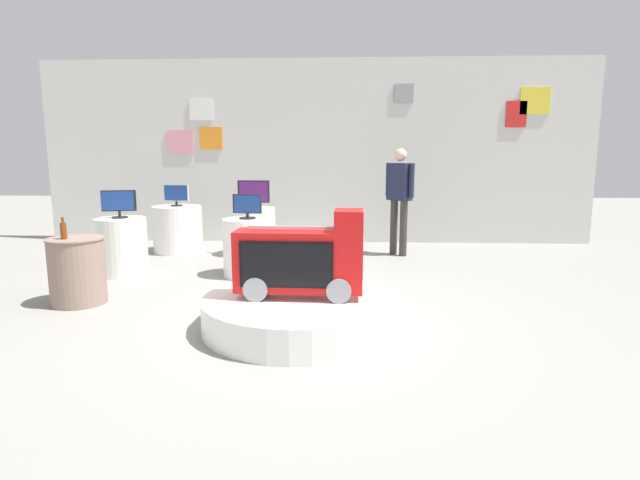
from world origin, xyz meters
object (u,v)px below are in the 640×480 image
(display_pedestal_left_rear, at_px, (178,229))
(tv_on_left_rear, at_px, (176,194))
(novelty_firetruck_tv, at_px, (301,262))
(display_pedestal_right_rear, at_px, (254,231))
(main_display_pedestal, at_px, (299,312))
(display_pedestal_far_right, at_px, (248,247))
(display_pedestal_center_rear, at_px, (122,246))
(tv_on_far_right, at_px, (247,206))
(tv_on_center_rear, at_px, (119,203))
(bottle_on_side_table, at_px, (63,230))
(side_table_round, at_px, (77,270))
(tv_on_right_rear, at_px, (254,193))
(shopper_browsing_near_truck, at_px, (399,193))

(display_pedestal_left_rear, xyz_separation_m, tv_on_left_rear, (0.00, -0.00, 0.58))
(novelty_firetruck_tv, xyz_separation_m, display_pedestal_left_rear, (-2.40, 3.69, -0.25))
(novelty_firetruck_tv, bearing_deg, display_pedestal_right_rear, 106.98)
(main_display_pedestal, xyz_separation_m, display_pedestal_far_right, (-0.87, 2.05, 0.24))
(novelty_firetruck_tv, height_order, display_pedestal_center_rear, novelty_firetruck_tv)
(display_pedestal_far_right, distance_m, tv_on_far_right, 0.55)
(display_pedestal_far_right, bearing_deg, display_pedestal_center_rear, 179.89)
(display_pedestal_center_rear, height_order, tv_on_center_rear, tv_on_center_rear)
(main_display_pedestal, xyz_separation_m, tv_on_center_rear, (-2.61, 2.05, 0.83))
(tv_on_center_rear, bearing_deg, display_pedestal_right_rear, 42.49)
(display_pedestal_left_rear, bearing_deg, display_pedestal_right_rear, -8.67)
(bottle_on_side_table, bearing_deg, side_table_round, 48.04)
(tv_on_left_rear, distance_m, tv_on_right_rear, 1.35)
(main_display_pedestal, bearing_deg, shopper_browsing_near_truck, 70.09)
(novelty_firetruck_tv, height_order, display_pedestal_right_rear, novelty_firetruck_tv)
(tv_on_center_rear, distance_m, display_pedestal_right_rear, 2.20)
(main_display_pedestal, bearing_deg, tv_on_right_rear, 106.67)
(side_table_round, bearing_deg, tv_on_right_rear, 62.72)
(shopper_browsing_near_truck, bearing_deg, display_pedestal_center_rear, -158.54)
(display_pedestal_center_rear, bearing_deg, tv_on_far_right, -0.24)
(display_pedestal_left_rear, distance_m, tv_on_right_rear, 1.49)
(tv_on_right_rear, bearing_deg, display_pedestal_far_right, -83.19)
(tv_on_left_rear, bearing_deg, display_pedestal_left_rear, 96.97)
(shopper_browsing_near_truck, bearing_deg, novelty_firetruck_tv, -109.54)
(tv_on_left_rear, distance_m, bottle_on_side_table, 3.09)
(display_pedestal_left_rear, height_order, bottle_on_side_table, bottle_on_side_table)
(display_pedestal_far_right, height_order, side_table_round, display_pedestal_far_right)
(display_pedestal_right_rear, relative_size, shopper_browsing_near_truck, 0.45)
(bottle_on_side_table, height_order, shopper_browsing_near_truck, shopper_browsing_near_truck)
(tv_on_right_rear, xyz_separation_m, shopper_browsing_near_truck, (2.34, 0.11, -0.00))
(display_pedestal_center_rear, height_order, display_pedestal_right_rear, same)
(tv_on_left_rear, distance_m, side_table_round, 3.07)
(tv_on_left_rear, height_order, display_pedestal_right_rear, tv_on_left_rear)
(display_pedestal_left_rear, relative_size, bottle_on_side_table, 3.42)
(tv_on_center_rear, relative_size, tv_on_far_right, 1.10)
(tv_on_left_rear, relative_size, bottle_on_side_table, 1.85)
(tv_on_left_rear, distance_m, display_pedestal_right_rear, 1.47)
(novelty_firetruck_tv, relative_size, display_pedestal_right_rear, 1.53)
(display_pedestal_center_rear, xyz_separation_m, tv_on_center_rear, (-0.00, -0.00, 0.59))
(display_pedestal_right_rear, xyz_separation_m, tv_on_far_right, (0.17, -1.44, 0.55))
(novelty_firetruck_tv, bearing_deg, tv_on_far_right, 113.54)
(side_table_round, bearing_deg, display_pedestal_right_rear, 62.76)
(display_pedestal_far_right, xyz_separation_m, tv_on_far_right, (0.00, -0.00, 0.55))
(display_pedestal_center_rear, height_order, display_pedestal_far_right, same)
(tv_on_far_right, height_order, shopper_browsing_near_truck, shopper_browsing_near_truck)
(novelty_firetruck_tv, distance_m, tv_on_center_rear, 3.35)
(main_display_pedestal, relative_size, display_pedestal_left_rear, 2.25)
(tv_on_far_right, height_order, side_table_round, tv_on_far_right)
(display_pedestal_left_rear, distance_m, bottle_on_side_table, 3.12)
(display_pedestal_right_rear, bearing_deg, shopper_browsing_near_truck, 2.57)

